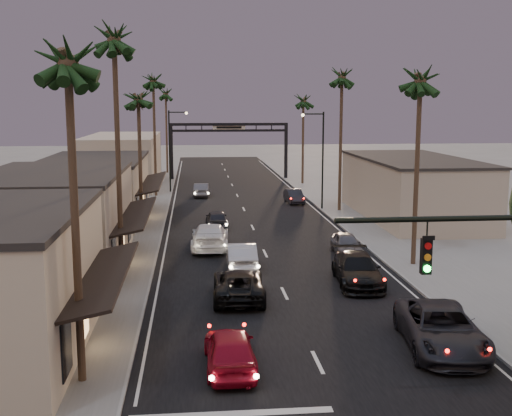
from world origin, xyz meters
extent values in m
plane|color=slate|center=(0.00, 40.00, 0.00)|extent=(200.00, 200.00, 0.00)
cube|color=black|center=(0.00, 45.00, 0.00)|extent=(14.00, 120.00, 0.02)
cube|color=slate|center=(-9.50, 52.00, 0.06)|extent=(5.00, 92.00, 0.12)
cube|color=slate|center=(9.50, 52.00, 0.06)|extent=(5.00, 92.00, 0.12)
cube|color=#A19781|center=(-13.00, 26.00, 2.75)|extent=(8.00, 14.00, 5.50)
cube|color=#C3B595|center=(-13.00, 42.00, 2.50)|extent=(8.00, 16.00, 5.00)
cube|color=#A19781|center=(-13.00, 65.00, 3.00)|extent=(8.00, 20.00, 6.00)
cube|color=#A19781|center=(14.00, 40.00, 2.50)|extent=(8.00, 18.00, 5.00)
cylinder|color=black|center=(3.40, 4.00, 6.60)|extent=(8.40, 0.16, 0.16)
cube|color=black|center=(1.80, 4.00, 5.55)|extent=(0.28, 0.22, 1.00)
cube|color=black|center=(-7.40, 70.00, 3.50)|extent=(0.40, 0.40, 7.00)
cube|color=black|center=(7.40, 70.00, 3.50)|extent=(0.40, 0.40, 7.00)
cube|color=black|center=(0.00, 70.00, 7.10)|extent=(15.20, 0.35, 0.35)
cube|color=black|center=(0.00, 70.00, 6.30)|extent=(15.20, 0.30, 0.30)
cube|color=beige|center=(0.00, 69.98, 6.70)|extent=(4.20, 0.12, 1.00)
cylinder|color=black|center=(7.20, 45.00, 4.50)|extent=(0.16, 0.16, 9.00)
cylinder|color=black|center=(6.20, 45.00, 8.80)|extent=(2.00, 0.12, 0.12)
sphere|color=#FFD899|center=(5.30, 45.00, 8.70)|extent=(0.30, 0.30, 0.30)
cylinder|color=black|center=(-7.20, 58.00, 4.50)|extent=(0.16, 0.16, 9.00)
cylinder|color=black|center=(-6.20, 58.00, 8.80)|extent=(2.00, 0.12, 0.12)
sphere|color=#FFD899|center=(-5.30, 58.00, 8.70)|extent=(0.30, 0.30, 0.30)
cylinder|color=#38281C|center=(-8.60, 9.00, 5.50)|extent=(0.28, 0.28, 11.00)
sphere|color=black|center=(-8.60, 9.00, 11.60)|extent=(3.20, 3.20, 3.20)
cylinder|color=#38281C|center=(-8.60, 22.00, 6.50)|extent=(0.28, 0.28, 13.00)
sphere|color=black|center=(-8.60, 22.00, 13.60)|extent=(3.20, 3.20, 3.20)
cylinder|color=#38281C|center=(-8.60, 36.00, 5.00)|extent=(0.28, 0.28, 10.00)
sphere|color=black|center=(-8.60, 36.00, 10.60)|extent=(3.20, 3.20, 3.20)
cylinder|color=#38281C|center=(-8.60, 55.00, 6.00)|extent=(0.28, 0.28, 12.00)
sphere|color=black|center=(-8.60, 55.00, 12.60)|extent=(3.20, 3.20, 3.20)
cylinder|color=#38281C|center=(8.60, 24.00, 5.50)|extent=(0.28, 0.28, 11.00)
sphere|color=black|center=(8.60, 24.00, 11.60)|extent=(3.20, 3.20, 3.20)
cylinder|color=#38281C|center=(8.60, 44.00, 6.00)|extent=(0.28, 0.28, 12.00)
sphere|color=black|center=(8.60, 44.00, 12.60)|extent=(3.20, 3.20, 3.20)
cylinder|color=#38281C|center=(8.60, 64.00, 5.00)|extent=(0.28, 0.28, 10.00)
sphere|color=black|center=(8.60, 64.00, 10.60)|extent=(3.20, 3.20, 3.20)
cylinder|color=#38281C|center=(-8.30, 78.00, 5.50)|extent=(0.28, 0.28, 11.00)
sphere|color=black|center=(-8.30, 78.00, 11.60)|extent=(3.20, 3.20, 3.20)
imported|color=maroon|center=(-3.35, 9.71, 0.77)|extent=(1.89, 4.56, 1.54)
imported|color=black|center=(-2.43, 18.34, 0.75)|extent=(2.73, 5.53, 1.51)
imported|color=#A9AAAF|center=(-1.84, 24.28, 0.79)|extent=(1.77, 4.83, 1.58)
imported|color=white|center=(-3.56, 29.78, 0.87)|extent=(2.74, 6.09, 1.73)
imported|color=black|center=(-2.85, 37.20, 0.70)|extent=(1.75, 4.13, 1.39)
imported|color=#505055|center=(-3.83, 54.61, 0.71)|extent=(1.68, 4.36, 1.42)
imported|color=black|center=(5.16, 10.87, 0.87)|extent=(3.63, 6.54, 1.73)
imported|color=black|center=(4.18, 20.31, 0.83)|extent=(2.77, 5.86, 1.65)
imported|color=#4E4D52|center=(5.24, 27.30, 0.70)|extent=(1.83, 4.16, 1.39)
imported|color=black|center=(5.23, 49.18, 0.68)|extent=(1.66, 4.20, 1.36)
camera|label=1|loc=(-4.57, -12.78, 9.74)|focal=45.00mm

